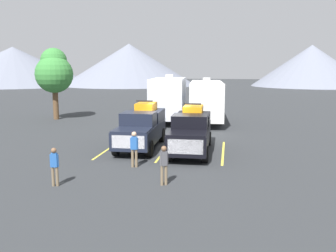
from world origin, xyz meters
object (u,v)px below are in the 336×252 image
at_px(camper_trailer_a, 168,97).
at_px(person_a, 54,164).
at_px(pickup_truck_b, 191,130).
at_px(person_b, 134,147).
at_px(person_c, 164,163).
at_px(pickup_truck_a, 142,127).
at_px(camper_trailer_b, 206,99).

xyz_separation_m(camper_trailer_a, person_a, (-1.64, -16.86, -1.20)).
bearing_deg(pickup_truck_b, person_b, -122.13).
height_order(pickup_truck_b, person_c, pickup_truck_b).
height_order(pickup_truck_a, pickup_truck_b, pickup_truck_a).
bearing_deg(pickup_truck_b, person_c, -94.35).
xyz_separation_m(camper_trailer_a, camper_trailer_b, (3.10, 0.25, -0.14)).
bearing_deg(person_c, pickup_truck_a, 110.73).
bearing_deg(person_a, pickup_truck_b, 55.60).
bearing_deg(camper_trailer_b, pickup_truck_a, -107.41).
xyz_separation_m(pickup_truck_b, person_b, (-2.25, -3.58, -0.20)).
bearing_deg(pickup_truck_b, person_a, -124.40).
bearing_deg(person_b, camper_trailer_a, 92.93).
xyz_separation_m(pickup_truck_b, person_a, (-4.59, -6.71, -0.29)).
distance_m(pickup_truck_b, person_c, 5.91).
relative_size(pickup_truck_a, camper_trailer_b, 0.63).
height_order(person_b, person_c, person_b).
bearing_deg(person_b, pickup_truck_b, 57.87).
bearing_deg(person_c, pickup_truck_b, 85.65).
bearing_deg(camper_trailer_a, person_c, -81.14).
distance_m(pickup_truck_a, person_a, 7.53).
height_order(pickup_truck_a, camper_trailer_b, camper_trailer_b).
bearing_deg(camper_trailer_b, camper_trailer_a, -175.34).
distance_m(pickup_truck_a, camper_trailer_a, 9.57).
height_order(pickup_truck_b, person_b, pickup_truck_b).
height_order(camper_trailer_a, person_b, camper_trailer_a).
xyz_separation_m(camper_trailer_a, person_b, (0.70, -13.73, -1.12)).
height_order(camper_trailer_b, person_b, camper_trailer_b).
bearing_deg(person_b, pickup_truck_a, 98.99).
xyz_separation_m(person_a, person_b, (2.34, 3.13, 0.08)).
height_order(camper_trailer_a, camper_trailer_b, camper_trailer_a).
relative_size(person_b, person_c, 1.06).
relative_size(person_a, person_c, 0.97).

